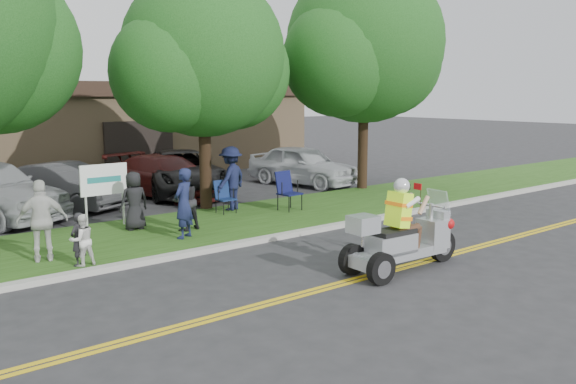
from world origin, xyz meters
TOP-DOWN VIEW (x-y plane):
  - ground at (0.00, 0.00)m, footprint 120.00×120.00m
  - centerline_near at (0.00, -0.58)m, footprint 60.00×0.10m
  - centerline_far at (0.00, -0.42)m, footprint 60.00×0.10m
  - curb at (0.00, 3.05)m, footprint 60.00×0.25m
  - grass_verge at (0.00, 5.20)m, footprint 60.00×4.00m
  - commercial_building at (2.00, 18.98)m, footprint 18.00×8.20m
  - tree_mid at (0.55, 7.23)m, footprint 5.88×4.80m
  - tree_right at (7.06, 7.03)m, footprint 6.86×5.60m
  - business_sign at (-2.90, 6.60)m, footprint 1.25×0.06m
  - trike_scooter at (0.30, -0.65)m, footprint 2.91×0.99m
  - lawn_chair_a at (2.25, 5.48)m, footprint 0.65×0.67m
  - lawn_chair_b at (0.53, 6.26)m, footprint 0.51×0.53m
  - spectator_adult_left at (-1.91, 4.23)m, footprint 0.74×0.66m
  - spectator_adult_mid at (-1.47, 4.94)m, footprint 0.84×0.71m
  - spectator_adult_right at (-5.18, 4.26)m, footprint 1.08×0.68m
  - spectator_chair_a at (0.94, 6.50)m, footprint 1.40×1.14m
  - spectator_chair_b at (-2.44, 5.83)m, footprint 0.74×0.49m
  - child_left at (-4.74, 3.46)m, footprint 0.48×0.44m
  - child_right at (-4.69, 3.40)m, footprint 0.54×0.43m
  - parked_car_left at (-2.62, 10.36)m, footprint 3.08×4.50m
  - parked_car_mid at (1.50, 10.50)m, footprint 4.02×6.03m
  - parked_car_right at (0.80, 10.27)m, footprint 3.11×5.27m
  - parked_car_far_right at (6.21, 9.45)m, footprint 2.74×4.83m

SIDE VIEW (x-z plane):
  - ground at x=0.00m, z-range 0.00..0.00m
  - centerline_near at x=0.00m, z-range 0.00..0.01m
  - centerline_far at x=0.00m, z-range 0.00..0.01m
  - grass_verge at x=0.00m, z-range 0.01..0.11m
  - curb at x=0.00m, z-range 0.00..0.12m
  - child_right at x=-4.69m, z-range 0.10..1.17m
  - lawn_chair_b at x=0.53m, z-range 0.16..1.11m
  - child_left at x=-4.74m, z-range 0.10..1.20m
  - trike_scooter at x=0.30m, z-range -0.29..1.62m
  - parked_car_left at x=-2.62m, z-range 0.00..1.40m
  - parked_car_right at x=0.80m, z-range 0.00..1.43m
  - lawn_chair_a at x=2.25m, z-range 0.18..1.32m
  - parked_car_mid at x=1.50m, z-range 0.00..1.54m
  - parked_car_far_right at x=6.21m, z-range 0.00..1.55m
  - spectator_chair_b at x=-2.44m, z-range 0.10..1.60m
  - spectator_adult_mid at x=-1.47m, z-range 0.10..1.64m
  - spectator_adult_left at x=-1.91m, z-range 0.10..1.80m
  - spectator_adult_right at x=-5.18m, z-range 0.10..1.81m
  - spectator_chair_a at x=0.94m, z-range 0.10..2.00m
  - business_sign at x=-2.90m, z-range 0.38..2.13m
  - commercial_building at x=2.00m, z-range 0.01..4.01m
  - tree_mid at x=0.55m, z-range 0.91..7.96m
  - tree_right at x=7.06m, z-range 0.99..9.06m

